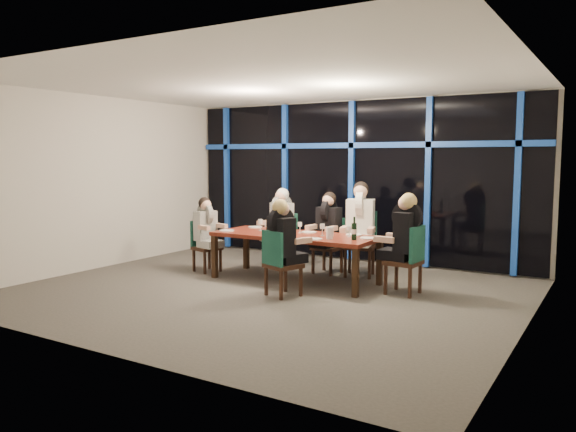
{
  "coord_description": "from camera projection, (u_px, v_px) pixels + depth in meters",
  "views": [
    {
      "loc": [
        4.4,
        -6.67,
        1.94
      ],
      "look_at": [
        0.0,
        0.6,
        1.05
      ],
      "focal_mm": 35.0,
      "sensor_mm": 36.0,
      "label": 1
    }
  ],
  "objects": [
    {
      "name": "tea_light",
      "position": [
        279.0,
        234.0,
        8.63
      ],
      "size": [
        0.05,
        0.05,
        0.03
      ],
      "primitive_type": "cylinder",
      "color": "#FFAD4C",
      "rests_on": "dining_table"
    },
    {
      "name": "diner_far_mid",
      "position": [
        328.0,
        221.0,
        9.34
      ],
      "size": [
        0.48,
        0.6,
        0.91
      ],
      "rotation": [
        0.0,
        0.0,
        -0.08
      ],
      "color": "black",
      "rests_on": "ground"
    },
    {
      "name": "room",
      "position": [
        266.0,
        151.0,
        7.93
      ],
      "size": [
        7.04,
        7.0,
        3.02
      ],
      "color": "#524E48",
      "rests_on": "ground"
    },
    {
      "name": "wine_bottle",
      "position": [
        354.0,
        231.0,
        8.11
      ],
      "size": [
        0.08,
        0.08,
        0.34
      ],
      "rotation": [
        0.0,
        0.0,
        0.18
      ],
      "color": "black",
      "rests_on": "dining_table"
    },
    {
      "name": "chair_near_mid",
      "position": [
        279.0,
        260.0,
        7.79
      ],
      "size": [
        0.56,
        0.56,
        0.93
      ],
      "rotation": [
        0.0,
        0.0,
        2.78
      ],
      "color": "black",
      "rests_on": "ground"
    },
    {
      "name": "diner_far_right",
      "position": [
        360.0,
        215.0,
        9.11
      ],
      "size": [
        0.6,
        0.71,
        1.03
      ],
      "rotation": [
        0.0,
        0.0,
        0.25
      ],
      "color": "silver",
      "rests_on": "ground"
    },
    {
      "name": "dining_table",
      "position": [
        295.0,
        238.0,
        8.75
      ],
      "size": [
        2.6,
        1.0,
        0.75
      ],
      "color": "maroon",
      "rests_on": "ground"
    },
    {
      "name": "plate_end_left",
      "position": [
        227.0,
        231.0,
        9.09
      ],
      "size": [
        0.24,
        0.24,
        0.01
      ],
      "primitive_type": "cylinder",
      "color": "white",
      "rests_on": "dining_table"
    },
    {
      "name": "wine_glass_a",
      "position": [
        267.0,
        226.0,
        8.78
      ],
      "size": [
        0.07,
        0.07,
        0.17
      ],
      "color": "silver",
      "rests_on": "dining_table"
    },
    {
      "name": "wine_glass_d",
      "position": [
        260.0,
        222.0,
        9.13
      ],
      "size": [
        0.07,
        0.07,
        0.19
      ],
      "color": "silver",
      "rests_on": "dining_table"
    },
    {
      "name": "wine_glass_b",
      "position": [
        300.0,
        225.0,
        8.86
      ],
      "size": [
        0.07,
        0.07,
        0.17
      ],
      "color": "white",
      "rests_on": "dining_table"
    },
    {
      "name": "plate_far_mid",
      "position": [
        309.0,
        232.0,
        8.9
      ],
      "size": [
        0.24,
        0.24,
        0.01
      ],
      "primitive_type": "cylinder",
      "color": "white",
      "rests_on": "dining_table"
    },
    {
      "name": "plate_near_mid",
      "position": [
        314.0,
        239.0,
        8.16
      ],
      "size": [
        0.24,
        0.24,
        0.01
      ],
      "primitive_type": "cylinder",
      "color": "white",
      "rests_on": "dining_table"
    },
    {
      "name": "diner_end_right",
      "position": [
        404.0,
        229.0,
        7.91
      ],
      "size": [
        0.63,
        0.51,
        0.96
      ],
      "rotation": [
        0.0,
        0.0,
        4.64
      ],
      "color": "black",
      "rests_on": "ground"
    },
    {
      "name": "plate_end_right",
      "position": [
        368.0,
        238.0,
        8.25
      ],
      "size": [
        0.24,
        0.24,
        0.01
      ],
      "primitive_type": "cylinder",
      "color": "white",
      "rests_on": "dining_table"
    },
    {
      "name": "wine_glass_e",
      "position": [
        349.0,
        229.0,
        8.4
      ],
      "size": [
        0.07,
        0.07,
        0.17
      ],
      "color": "silver",
      "rests_on": "dining_table"
    },
    {
      "name": "chair_end_right",
      "position": [
        409.0,
        256.0,
        7.9
      ],
      "size": [
        0.49,
        0.49,
        0.99
      ],
      "rotation": [
        0.0,
        0.0,
        4.64
      ],
      "color": "black",
      "rests_on": "ground"
    },
    {
      "name": "chair_end_left",
      "position": [
        204.0,
        243.0,
        9.58
      ],
      "size": [
        0.49,
        0.49,
        0.87
      ],
      "rotation": [
        0.0,
        0.0,
        1.3
      ],
      "color": "black",
      "rests_on": "ground"
    },
    {
      "name": "plate_far_left",
      "position": [
        255.0,
        227.0,
        9.55
      ],
      "size": [
        0.24,
        0.24,
        0.01
      ],
      "primitive_type": "cylinder",
      "color": "white",
      "rests_on": "dining_table"
    },
    {
      "name": "diner_near_mid",
      "position": [
        283.0,
        233.0,
        7.8
      ],
      "size": [
        0.57,
        0.64,
        0.91
      ],
      "rotation": [
        0.0,
        0.0,
        2.78
      ],
      "color": "black",
      "rests_on": "ground"
    },
    {
      "name": "window_wall",
      "position": [
        353.0,
        178.0,
        10.47
      ],
      "size": [
        6.86,
        0.43,
        2.94
      ],
      "color": "black",
      "rests_on": "ground"
    },
    {
      "name": "chair_far_right",
      "position": [
        361.0,
        240.0,
        9.23
      ],
      "size": [
        0.6,
        0.6,
        1.06
      ],
      "rotation": [
        0.0,
        0.0,
        0.25
      ],
      "color": "black",
      "rests_on": "ground"
    },
    {
      "name": "plate_far_right",
      "position": [
        354.0,
        235.0,
        8.59
      ],
      "size": [
        0.24,
        0.24,
        0.01
      ],
      "primitive_type": "cylinder",
      "color": "white",
      "rests_on": "dining_table"
    },
    {
      "name": "water_pitcher",
      "position": [
        330.0,
        233.0,
        8.19
      ],
      "size": [
        0.11,
        0.1,
        0.18
      ],
      "rotation": [
        0.0,
        0.0,
        -0.1
      ],
      "color": "white",
      "rests_on": "dining_table"
    },
    {
      "name": "wine_glass_c",
      "position": [
        322.0,
        227.0,
        8.52
      ],
      "size": [
        0.07,
        0.07,
        0.18
      ],
      "color": "silver",
      "rests_on": "dining_table"
    },
    {
      "name": "diner_far_left",
      "position": [
        280.0,
        216.0,
        9.91
      ],
      "size": [
        0.56,
        0.65,
        0.93
      ],
      "rotation": [
        0.0,
        0.0,
        -0.3
      ],
      "color": "black",
      "rests_on": "ground"
    },
    {
      "name": "chair_far_left",
      "position": [
        284.0,
        237.0,
        10.0
      ],
      "size": [
        0.55,
        0.55,
        0.95
      ],
      "rotation": [
        0.0,
        0.0,
        -0.3
      ],
      "color": "black",
      "rests_on": "ground"
    },
    {
      "name": "chair_far_mid",
      "position": [
        330.0,
        242.0,
        9.44
      ],
      "size": [
        0.46,
        0.46,
        0.93
      ],
      "rotation": [
        0.0,
        0.0,
        -0.08
      ],
      "color": "black",
      "rests_on": "ground"
    },
    {
      "name": "diner_end_left",
      "position": [
        206.0,
        223.0,
        9.49
      ],
      "size": [
        0.59,
        0.5,
        0.84
      ],
      "rotation": [
        0.0,
        0.0,
        1.3
      ],
      "color": "black",
      "rests_on": "ground"
    }
  ]
}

